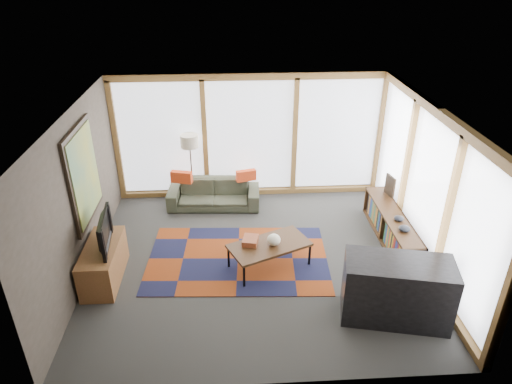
{
  "coord_description": "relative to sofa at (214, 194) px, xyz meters",
  "views": [
    {
      "loc": [
        -0.4,
        -6.29,
        4.62
      ],
      "look_at": [
        0.0,
        0.4,
        1.1
      ],
      "focal_mm": 32.0,
      "sensor_mm": 36.0,
      "label": 1
    }
  ],
  "objects": [
    {
      "name": "ground",
      "position": [
        0.77,
        -1.95,
        -0.27
      ],
      "size": [
        5.5,
        5.5,
        0.0
      ],
      "primitive_type": "plane",
      "color": "#2F2F2C",
      "rests_on": "ground"
    },
    {
      "name": "room_envelope",
      "position": [
        1.26,
        -1.39,
        1.27
      ],
      "size": [
        5.52,
        5.02,
        2.62
      ],
      "color": "#3B342C",
      "rests_on": "ground"
    },
    {
      "name": "rug",
      "position": [
        0.44,
        -1.89,
        -0.26
      ],
      "size": [
        3.12,
        2.11,
        0.01
      ],
      "primitive_type": "cube",
      "rotation": [
        0.0,
        0.0,
        -0.06
      ],
      "color": "maroon",
      "rests_on": "ground"
    },
    {
      "name": "sofa",
      "position": [
        0.0,
        0.0,
        0.0
      ],
      "size": [
        1.88,
        0.83,
        0.54
      ],
      "primitive_type": "imported",
      "rotation": [
        0.0,
        0.0,
        -0.06
      ],
      "color": "#2F3326",
      "rests_on": "ground"
    },
    {
      "name": "pillow_left",
      "position": [
        -0.63,
        0.03,
        0.39
      ],
      "size": [
        0.45,
        0.23,
        0.24
      ],
      "primitive_type": "cube",
      "rotation": [
        0.0,
        0.0,
        -0.25
      ],
      "color": "red",
      "rests_on": "sofa"
    },
    {
      "name": "pillow_right",
      "position": [
        0.66,
        0.04,
        0.38
      ],
      "size": [
        0.42,
        0.21,
        0.22
      ],
      "primitive_type": "cube",
      "rotation": [
        0.0,
        0.0,
        0.25
      ],
      "color": "red",
      "rests_on": "sofa"
    },
    {
      "name": "floor_lamp",
      "position": [
        -0.44,
        0.28,
        0.45
      ],
      "size": [
        0.36,
        0.36,
        1.45
      ],
      "primitive_type": null,
      "color": "black",
      "rests_on": "ground"
    },
    {
      "name": "coffee_table",
      "position": [
        0.95,
        -2.11,
        -0.05
      ],
      "size": [
        1.44,
        1.12,
        0.43
      ],
      "primitive_type": null,
      "rotation": [
        0.0,
        0.0,
        0.43
      ],
      "color": "#332111",
      "rests_on": "ground"
    },
    {
      "name": "book_stack",
      "position": [
        0.65,
        -2.06,
        0.21
      ],
      "size": [
        0.29,
        0.34,
        0.1
      ],
      "primitive_type": "cube",
      "rotation": [
        0.0,
        0.0,
        -0.21
      ],
      "color": "brown",
      "rests_on": "coffee_table"
    },
    {
      "name": "vase",
      "position": [
        1.02,
        -2.13,
        0.26
      ],
      "size": [
        0.26,
        0.26,
        0.19
      ],
      "primitive_type": "ellipsoid",
      "rotation": [
        0.0,
        0.0,
        0.18
      ],
      "color": "beige",
      "rests_on": "coffee_table"
    },
    {
      "name": "bookshelf",
      "position": [
        3.2,
        -1.48,
        0.0
      ],
      "size": [
        0.39,
        2.16,
        0.54
      ],
      "primitive_type": null,
      "color": "#332111",
      "rests_on": "ground"
    },
    {
      "name": "bowl_a",
      "position": [
        3.2,
        -2.02,
        0.32
      ],
      "size": [
        0.22,
        0.22,
        0.09
      ],
      "primitive_type": "ellipsoid",
      "rotation": [
        0.0,
        0.0,
        -0.21
      ],
      "color": "black",
      "rests_on": "bookshelf"
    },
    {
      "name": "bowl_b",
      "position": [
        3.22,
        -1.69,
        0.31
      ],
      "size": [
        0.19,
        0.19,
        0.08
      ],
      "primitive_type": "ellipsoid",
      "rotation": [
        0.0,
        0.0,
        0.14
      ],
      "color": "black",
      "rests_on": "bookshelf"
    },
    {
      "name": "shelf_picture",
      "position": [
        3.35,
        -0.75,
        0.47
      ],
      "size": [
        0.1,
        0.3,
        0.39
      ],
      "primitive_type": "cube",
      "rotation": [
        0.0,
        0.0,
        0.21
      ],
      "color": "black",
      "rests_on": "bookshelf"
    },
    {
      "name": "tv_console",
      "position": [
        -1.68,
        -2.29,
        0.04
      ],
      "size": [
        0.51,
        1.22,
        0.61
      ],
      "primitive_type": "cube",
      "color": "brown",
      "rests_on": "ground"
    },
    {
      "name": "television",
      "position": [
        -1.65,
        -2.27,
        0.6
      ],
      "size": [
        0.22,
        0.92,
        0.53
      ],
      "primitive_type": "imported",
      "rotation": [
        0.0,
        0.0,
        1.68
      ],
      "color": "black",
      "rests_on": "tv_console"
    },
    {
      "name": "bar_counter",
      "position": [
        2.62,
        -3.39,
        0.19
      ],
      "size": [
        1.58,
        0.98,
        0.93
      ],
      "primitive_type": "cube",
      "rotation": [
        0.0,
        0.0,
        -0.22
      ],
      "color": "black",
      "rests_on": "ground"
    }
  ]
}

